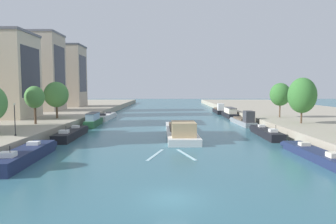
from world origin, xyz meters
The scene contains 21 objects.
ground_plane centered at (0.00, 0.00, 0.00)m, with size 400.00×400.00×0.00m, color #386B7A.
quay_left centered at (-35.77, 55.00, 0.84)m, with size 36.00×170.00×1.68m, color #A89E89.
quay_right centered at (35.77, 55.00, 0.84)m, with size 36.00×170.00×1.68m, color #A89E89.
barge_midriver centered at (1.81, 27.64, 0.88)m, with size 4.99×22.00×3.01m.
wake_behind_barge centered at (0.07, 13.93, 0.01)m, with size 5.60×5.94×0.03m.
moored_boat_left_far centered at (-15.48, 10.68, 0.70)m, with size 3.07×12.96×2.43m.
moored_boat_left_end centered at (-15.50, 26.06, 0.64)m, with size 2.67×12.70×2.32m.
moored_boat_left_upstream centered at (-15.65, 40.53, 1.17)m, with size 2.27×10.32×2.80m.
moored_boat_left_lone centered at (-15.82, 54.05, 0.66)m, with size 2.90×13.65×2.37m.
moored_boat_right_downstream centered at (16.01, 12.07, 0.52)m, with size 2.80×12.94×2.08m.
moored_boat_right_upstream centered at (15.57, 27.29, 0.63)m, with size 2.31×12.55×2.30m.
moored_boat_right_near centered at (15.80, 42.35, 0.92)m, with size 2.80×13.39×3.24m.
moored_boat_right_second centered at (16.16, 58.25, 1.13)m, with size 2.54×12.27×2.70m.
moored_boat_right_end centered at (15.64, 72.11, 0.94)m, with size 2.71×13.24×3.19m.
tree_left_far centered at (-22.98, 30.22, 6.23)m, with size 3.27×3.27×6.48m.
tree_left_past_mid centered at (-22.82, 39.66, 6.48)m, with size 4.79×4.79×7.39m.
tree_right_midway centered at (22.92, 31.00, 6.53)m, with size 4.76×4.76×7.92m.
tree_right_past_mid centered at (23.23, 41.81, 6.48)m, with size 4.24×4.24×7.19m.
lamppost_left_bank centered at (-19.89, 17.51, 3.99)m, with size 0.28×0.28×4.20m.
building_left_tall centered at (-34.83, 61.01, 12.20)m, with size 10.60×10.08×21.01m.
building_left_corner centered at (-34.83, 78.88, 11.82)m, with size 12.99×10.15×20.26m.
Camera 1 is at (-0.26, -20.23, 7.77)m, focal length 31.70 mm.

